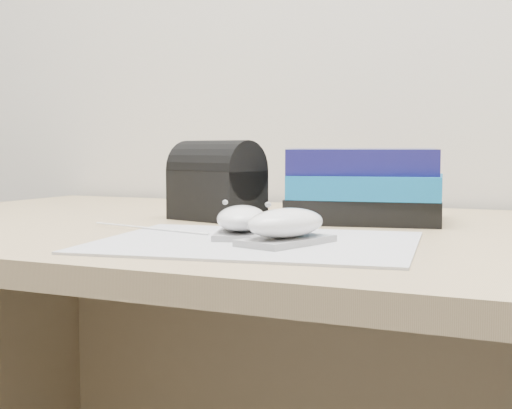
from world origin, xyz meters
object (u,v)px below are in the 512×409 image
at_px(desk, 364,383).
at_px(book_stack, 366,186).
at_px(pouch, 217,181).
at_px(mouse_front, 286,226).
at_px(mouse_rear, 241,221).

bearing_deg(desk, book_stack, 106.33).
distance_m(desk, pouch, 0.37).
bearing_deg(book_stack, desk, -73.67).
distance_m(desk, book_stack, 0.29).
distance_m(mouse_front, book_stack, 0.31).
distance_m(desk, mouse_front, 0.37).
bearing_deg(mouse_front, book_stack, 89.30).
height_order(book_stack, pouch, pouch).
height_order(mouse_rear, mouse_front, mouse_front).
bearing_deg(mouse_rear, pouch, 124.65).
xyz_separation_m(desk, mouse_rear, (-0.09, -0.22, 0.26)).
relative_size(mouse_rear, pouch, 0.79).
distance_m(mouse_front, pouch, 0.32).
xyz_separation_m(mouse_front, pouch, (-0.21, 0.24, 0.04)).
distance_m(book_stack, pouch, 0.23).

